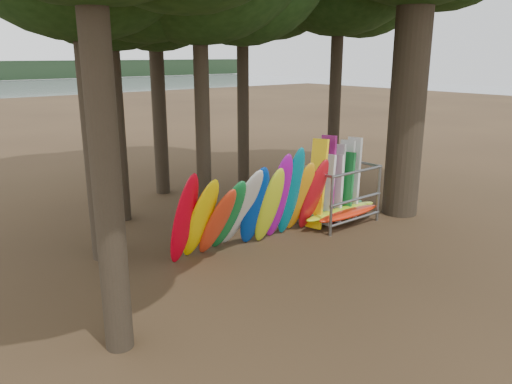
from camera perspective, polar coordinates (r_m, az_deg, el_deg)
ground at (r=14.78m, az=5.70°, el=-6.01°), size 120.00×120.00×0.00m
kayak_row at (r=14.10m, az=0.02°, el=-1.66°), size 5.35×1.95×2.99m
storage_rack at (r=16.60m, az=9.28°, el=-0.39°), size 3.23×1.55×2.89m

